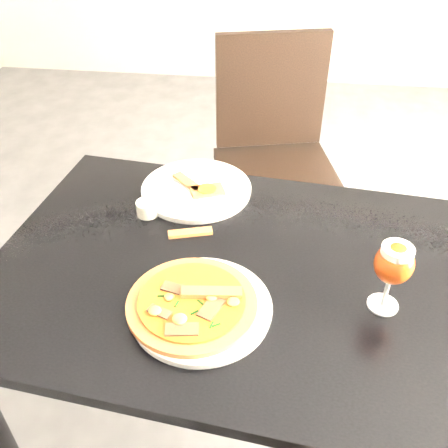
# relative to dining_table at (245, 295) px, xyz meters

# --- Properties ---
(ground) EXTENTS (6.00, 6.00, 0.00)m
(ground) POSITION_rel_dining_table_xyz_m (0.16, 0.06, -0.66)
(ground) COLOR #4B4B4D
(ground) RESTS_ON ground
(dining_table) EXTENTS (1.28, 0.92, 0.75)m
(dining_table) POSITION_rel_dining_table_xyz_m (0.00, 0.00, 0.00)
(dining_table) COLOR black
(dining_table) RESTS_ON ground
(chair_far) EXTENTS (0.55, 0.55, 0.99)m
(chair_far) POSITION_rel_dining_table_xyz_m (0.04, 0.88, -0.12)
(chair_far) COLOR black
(chair_far) RESTS_ON ground
(plate_main) EXTENTS (0.35, 0.35, 0.02)m
(plate_main) POSITION_rel_dining_table_xyz_m (-0.08, -0.14, 0.10)
(plate_main) COLOR silver
(plate_main) RESTS_ON dining_table
(pizza) EXTENTS (0.28, 0.28, 0.03)m
(pizza) POSITION_rel_dining_table_xyz_m (-0.10, -0.15, 0.12)
(pizza) COLOR #A35227
(pizza) RESTS_ON plate_main
(plate_second) EXTENTS (0.35, 0.35, 0.02)m
(plate_second) POSITION_rel_dining_table_xyz_m (-0.17, 0.30, 0.10)
(plate_second) COLOR silver
(plate_second) RESTS_ON dining_table
(crust_scraps) EXTENTS (0.16, 0.12, 0.01)m
(crust_scraps) POSITION_rel_dining_table_xyz_m (-0.15, 0.29, 0.11)
(crust_scraps) COLOR #A35227
(crust_scraps) RESTS_ON plate_second
(loose_crust) EXTENTS (0.11, 0.06, 0.01)m
(loose_crust) POSITION_rel_dining_table_xyz_m (-0.15, 0.11, 0.09)
(loose_crust) COLOR #A35227
(loose_crust) RESTS_ON dining_table
(sauce_cup) EXTENTS (0.06, 0.06, 0.04)m
(sauce_cup) POSITION_rel_dining_table_xyz_m (-0.28, 0.18, 0.11)
(sauce_cup) COLOR beige
(sauce_cup) RESTS_ON dining_table
(beer_glass) EXTENTS (0.08, 0.08, 0.17)m
(beer_glass) POSITION_rel_dining_table_xyz_m (0.30, -0.08, 0.21)
(beer_glass) COLOR silver
(beer_glass) RESTS_ON dining_table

